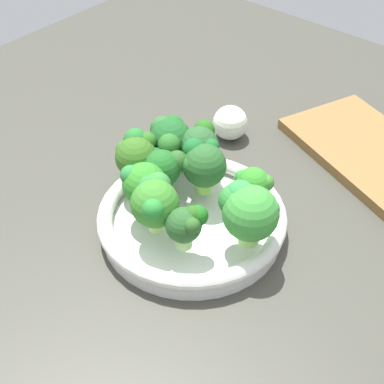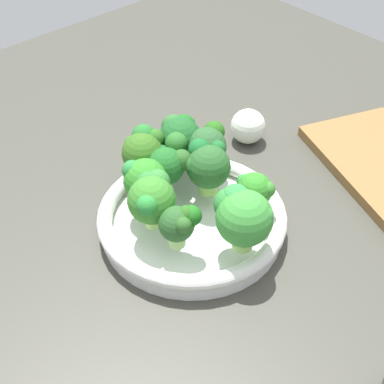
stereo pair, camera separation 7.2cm
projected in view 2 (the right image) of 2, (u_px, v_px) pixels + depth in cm
name	position (u px, v px, depth cm)	size (l,w,h in cm)	color
ground_plane	(200.00, 248.00, 76.14)	(130.00, 130.00, 2.50)	#414038
bowl	(192.00, 220.00, 75.66)	(24.52, 24.52, 3.65)	white
broccoli_floret_0	(143.00, 150.00, 76.64)	(6.00, 6.17, 7.26)	#91C864
broccoli_floret_1	(207.00, 166.00, 74.75)	(6.37, 5.73, 6.99)	#87B651
broccoli_floret_2	(146.00, 181.00, 72.40)	(6.62, 5.58, 6.84)	#82BF5A
broccoli_floret_3	(207.00, 146.00, 77.68)	(5.99, 6.24, 6.85)	#84C05A
broccoli_floret_4	(242.00, 215.00, 66.85)	(7.68, 6.72, 7.94)	#A2D36C
broccoli_floret_5	(167.00, 164.00, 75.23)	(5.83, 5.68, 6.37)	#95C76B
broccoli_floret_6	(151.00, 199.00, 69.61)	(6.32, 5.90, 7.10)	#9DCE65
broccoli_floret_7	(255.00, 190.00, 72.57)	(5.01, 4.50, 5.45)	#A1D673
broccoli_floret_8	(180.00, 223.00, 67.67)	(4.70, 4.97, 5.61)	#98C772
broccoli_floret_9	(179.00, 137.00, 79.12)	(6.90, 6.99, 7.13)	#8FD568
garlic_bulb	(248.00, 126.00, 90.14)	(5.46, 5.46, 5.46)	white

